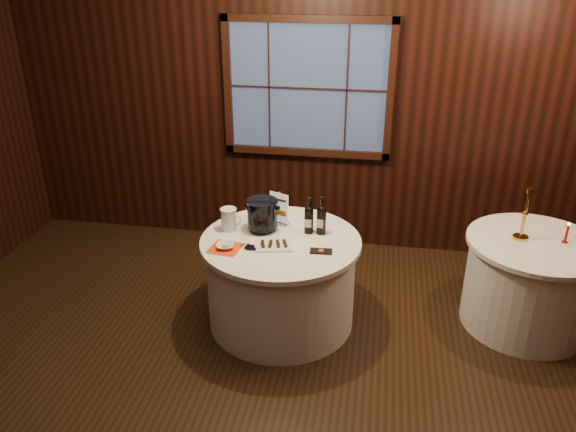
% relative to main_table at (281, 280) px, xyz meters
% --- Properties ---
extents(ground, '(6.00, 6.00, 0.00)m').
position_rel_main_table_xyz_m(ground, '(0.00, -1.00, -0.39)').
color(ground, black).
rests_on(ground, ground).
extents(back_wall, '(6.00, 0.10, 3.00)m').
position_rel_main_table_xyz_m(back_wall, '(0.00, 1.48, 1.16)').
color(back_wall, black).
rests_on(back_wall, ground).
extents(main_table, '(1.28, 1.28, 0.77)m').
position_rel_main_table_xyz_m(main_table, '(0.00, 0.00, 0.00)').
color(main_table, white).
rests_on(main_table, ground).
extents(side_table, '(1.08, 1.08, 0.77)m').
position_rel_main_table_xyz_m(side_table, '(2.00, 0.30, 0.00)').
color(side_table, white).
rests_on(side_table, ground).
extents(sign_stand, '(0.17, 0.14, 0.29)m').
position_rel_main_table_xyz_m(sign_stand, '(-0.06, 0.27, 0.48)').
color(sign_stand, '#ADACB3').
rests_on(sign_stand, main_table).
extents(port_bottle_left, '(0.07, 0.08, 0.30)m').
position_rel_main_table_xyz_m(port_bottle_left, '(0.20, 0.15, 0.51)').
color(port_bottle_left, black).
rests_on(port_bottle_left, main_table).
extents(port_bottle_right, '(0.08, 0.08, 0.32)m').
position_rel_main_table_xyz_m(port_bottle_right, '(0.30, 0.16, 0.52)').
color(port_bottle_right, black).
rests_on(port_bottle_right, main_table).
extents(ice_bucket, '(0.26, 0.26, 0.26)m').
position_rel_main_table_xyz_m(ice_bucket, '(-0.18, 0.13, 0.52)').
color(ice_bucket, black).
rests_on(ice_bucket, main_table).
extents(chocolate_plate, '(0.31, 0.24, 0.04)m').
position_rel_main_table_xyz_m(chocolate_plate, '(-0.03, -0.14, 0.40)').
color(chocolate_plate, white).
rests_on(chocolate_plate, main_table).
extents(chocolate_box, '(0.17, 0.09, 0.01)m').
position_rel_main_table_xyz_m(chocolate_box, '(0.34, -0.15, 0.39)').
color(chocolate_box, black).
rests_on(chocolate_box, main_table).
extents(grape_bunch, '(0.16, 0.09, 0.04)m').
position_rel_main_table_xyz_m(grape_bunch, '(-0.20, -0.19, 0.40)').
color(grape_bunch, black).
rests_on(grape_bunch, main_table).
extents(glass_pitcher, '(0.18, 0.13, 0.19)m').
position_rel_main_table_xyz_m(glass_pitcher, '(-0.44, 0.09, 0.48)').
color(glass_pitcher, white).
rests_on(glass_pitcher, main_table).
extents(orange_napkin, '(0.26, 0.26, 0.00)m').
position_rel_main_table_xyz_m(orange_napkin, '(-0.39, -0.22, 0.38)').
color(orange_napkin, red).
rests_on(orange_napkin, main_table).
extents(cracker_bowl, '(0.16, 0.16, 0.03)m').
position_rel_main_table_xyz_m(cracker_bowl, '(-0.39, -0.22, 0.40)').
color(cracker_bowl, white).
rests_on(cracker_bowl, orange_napkin).
extents(brass_candlestick, '(0.12, 0.12, 0.43)m').
position_rel_main_table_xyz_m(brass_candlestick, '(1.88, 0.33, 0.54)').
color(brass_candlestick, '#BD873B').
rests_on(brass_candlestick, side_table).
extents(red_candle, '(0.05, 0.05, 0.18)m').
position_rel_main_table_xyz_m(red_candle, '(2.20, 0.31, 0.45)').
color(red_candle, '#BD873B').
rests_on(red_candle, side_table).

